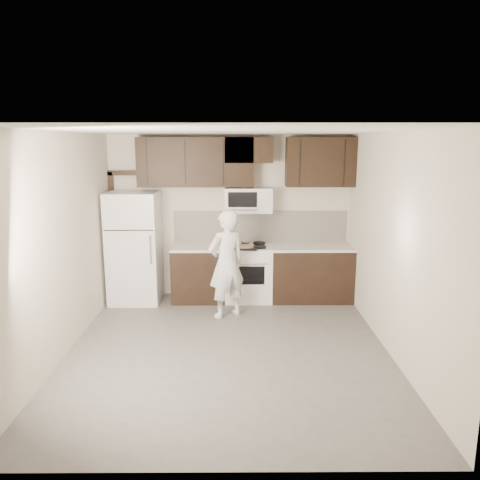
{
  "coord_description": "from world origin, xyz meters",
  "views": [
    {
      "loc": [
        0.12,
        -5.51,
        2.57
      ],
      "look_at": [
        0.15,
        0.9,
        1.23
      ],
      "focal_mm": 35.0,
      "sensor_mm": 36.0,
      "label": 1
    }
  ],
  "objects_px": {
    "microwave": "(249,200)",
    "person": "(226,264)",
    "stove": "(248,273)",
    "refrigerator": "(135,247)"
  },
  "relations": [
    {
      "from": "microwave",
      "to": "person",
      "type": "xyz_separation_m",
      "value": [
        -0.34,
        -0.89,
        -0.84
      ]
    },
    {
      "from": "stove",
      "to": "microwave",
      "type": "height_order",
      "value": "microwave"
    },
    {
      "from": "refrigerator",
      "to": "person",
      "type": "relative_size",
      "value": 1.11
    },
    {
      "from": "microwave",
      "to": "refrigerator",
      "type": "relative_size",
      "value": 0.42
    },
    {
      "from": "stove",
      "to": "microwave",
      "type": "distance_m",
      "value": 1.2
    },
    {
      "from": "person",
      "to": "refrigerator",
      "type": "bearing_deg",
      "value": -57.56
    },
    {
      "from": "stove",
      "to": "person",
      "type": "bearing_deg",
      "value": -114.07
    },
    {
      "from": "refrigerator",
      "to": "stove",
      "type": "bearing_deg",
      "value": 1.51
    },
    {
      "from": "refrigerator",
      "to": "microwave",
      "type": "bearing_deg",
      "value": 5.15
    },
    {
      "from": "microwave",
      "to": "person",
      "type": "relative_size",
      "value": 0.47
    }
  ]
}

